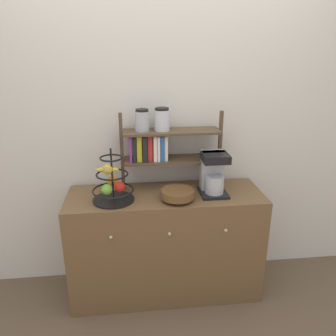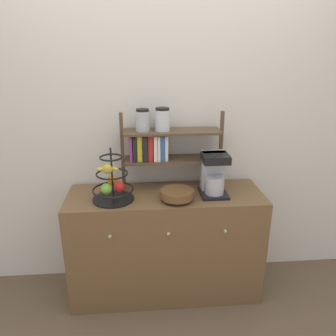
% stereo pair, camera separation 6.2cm
% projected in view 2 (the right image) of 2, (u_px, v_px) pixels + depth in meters
% --- Properties ---
extents(ground_plane, '(12.00, 12.00, 0.00)m').
position_uv_depth(ground_plane, '(168.00, 310.00, 2.38)').
color(ground_plane, brown).
extents(wall_back, '(7.00, 0.05, 2.60)m').
position_uv_depth(wall_back, '(162.00, 119.00, 2.42)').
color(wall_back, silver).
rests_on(wall_back, ground_plane).
extents(sideboard, '(1.39, 0.49, 0.81)m').
position_uv_depth(sideboard, '(166.00, 243.00, 2.46)').
color(sideboard, brown).
rests_on(sideboard, ground_plane).
extents(coffee_maker, '(0.19, 0.21, 0.30)m').
position_uv_depth(coffee_maker, '(214.00, 174.00, 2.29)').
color(coffee_maker, black).
rests_on(coffee_maker, sideboard).
extents(fruit_stand, '(0.28, 0.28, 0.37)m').
position_uv_depth(fruit_stand, '(112.00, 183.00, 2.20)').
color(fruit_stand, black).
rests_on(fruit_stand, sideboard).
extents(wooden_bowl, '(0.23, 0.23, 0.07)m').
position_uv_depth(wooden_bowl, '(177.00, 194.00, 2.22)').
color(wooden_bowl, brown).
rests_on(wooden_bowl, sideboard).
extents(shelf_hutch, '(0.74, 0.20, 0.59)m').
position_uv_depth(shelf_hutch, '(159.00, 141.00, 2.33)').
color(shelf_hutch, brown).
rests_on(shelf_hutch, sideboard).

